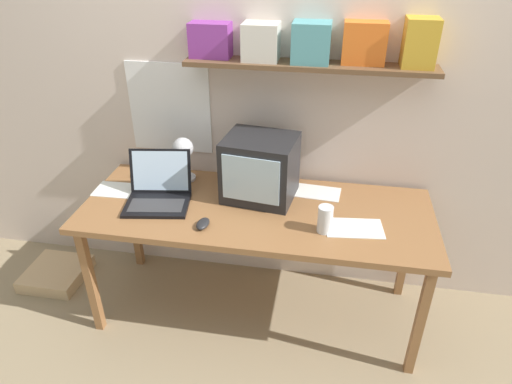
# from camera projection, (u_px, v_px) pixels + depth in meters

# --- Properties ---
(ground_plane) EXTENTS (12.00, 12.00, 0.00)m
(ground_plane) POSITION_uv_depth(u_px,v_px,m) (256.00, 309.00, 2.82)
(ground_plane) COLOR #9A8666
(back_wall) EXTENTS (5.60, 0.24, 2.60)m
(back_wall) POSITION_uv_depth(u_px,v_px,m) (270.00, 81.00, 2.51)
(back_wall) COLOR beige
(back_wall) RESTS_ON ground_plane
(corner_desk) EXTENTS (1.87, 0.73, 0.74)m
(corner_desk) POSITION_uv_depth(u_px,v_px,m) (256.00, 217.00, 2.47)
(corner_desk) COLOR #96643A
(corner_desk) RESTS_ON ground_plane
(crt_monitor) EXTENTS (0.41, 0.36, 0.35)m
(crt_monitor) POSITION_uv_depth(u_px,v_px,m) (259.00, 168.00, 2.46)
(crt_monitor) COLOR #232326
(crt_monitor) RESTS_ON corner_desk
(laptop) EXTENTS (0.38, 0.36, 0.26)m
(laptop) POSITION_uv_depth(u_px,v_px,m) (159.00, 190.00, 2.48)
(laptop) COLOR black
(laptop) RESTS_ON corner_desk
(desk_lamp) EXTENTS (0.15, 0.19, 0.29)m
(desk_lamp) POSITION_uv_depth(u_px,v_px,m) (183.00, 152.00, 2.57)
(desk_lamp) COLOR silver
(desk_lamp) RESTS_ON corner_desk
(juice_glass) EXTENTS (0.07, 0.07, 0.14)m
(juice_glass) POSITION_uv_depth(u_px,v_px,m) (325.00, 220.00, 2.23)
(juice_glass) COLOR white
(juice_glass) RESTS_ON corner_desk
(computer_mouse) EXTENTS (0.07, 0.11, 0.03)m
(computer_mouse) POSITION_uv_depth(u_px,v_px,m) (203.00, 224.00, 2.29)
(computer_mouse) COLOR #232326
(computer_mouse) RESTS_ON corner_desk
(printed_handout) EXTENTS (0.30, 0.20, 0.00)m
(printed_handout) POSITION_uv_depth(u_px,v_px,m) (355.00, 228.00, 2.28)
(printed_handout) COLOR white
(printed_handout) RESTS_ON corner_desk
(loose_paper_near_monitor) EXTENTS (0.26, 0.18, 0.00)m
(loose_paper_near_monitor) POSITION_uv_depth(u_px,v_px,m) (318.00, 192.00, 2.58)
(loose_paper_near_monitor) COLOR white
(loose_paper_near_monitor) RESTS_ON corner_desk
(open_notebook) EXTENTS (0.25, 0.18, 0.00)m
(open_notebook) POSITION_uv_depth(u_px,v_px,m) (117.00, 190.00, 2.61)
(open_notebook) COLOR white
(open_notebook) RESTS_ON corner_desk
(floor_cushion) EXTENTS (0.37, 0.37, 0.08)m
(floor_cushion) POSITION_uv_depth(u_px,v_px,m) (56.00, 274.00, 3.03)
(floor_cushion) COLOR tan
(floor_cushion) RESTS_ON ground_plane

